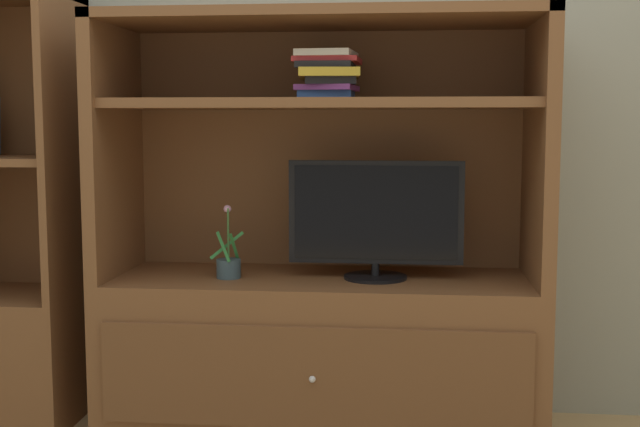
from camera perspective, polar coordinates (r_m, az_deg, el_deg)
name	(u,v)px	position (r m, az deg, el deg)	size (l,w,h in m)	color
painted_rear_wall	(330,73)	(3.49, 0.69, 9.58)	(6.00, 0.10, 2.80)	gray
media_console	(322,305)	(3.22, 0.11, -6.32)	(1.66, 0.61, 1.60)	brown
tv_monitor	(376,218)	(3.13, 3.84, -0.34)	(0.66, 0.24, 0.45)	black
potted_plant	(229,265)	(3.18, -6.28, -3.56)	(0.12, 0.11, 0.28)	#384C56
magazine_stack	(328,74)	(3.14, 0.55, 9.51)	(0.25, 0.35, 0.18)	#2D519E
bookshelf_tall	(18,285)	(3.55, -20.00, -4.65)	(0.48, 0.49, 1.70)	brown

